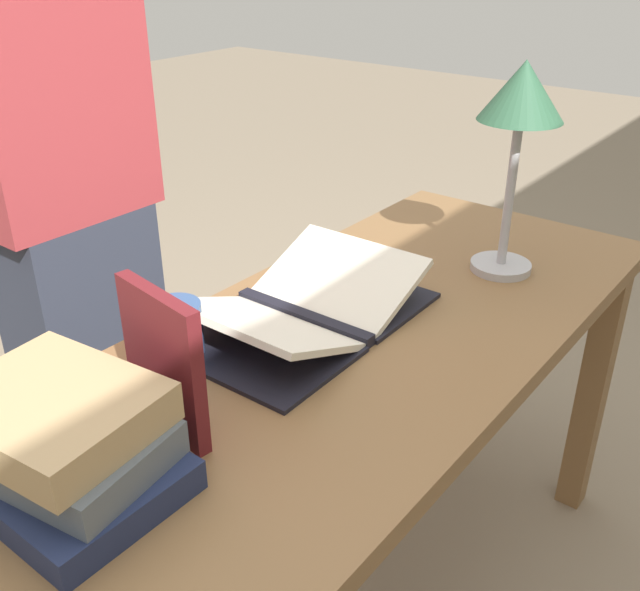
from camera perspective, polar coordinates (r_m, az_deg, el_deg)
reading_desk at (r=1.21m, az=0.32°, el=-8.80°), size 1.59×0.58×0.72m
open_book at (r=1.23m, az=-1.35°, el=-1.08°), size 0.46×0.30×0.09m
book_stack_tall at (r=0.92m, az=-20.10°, el=-11.00°), size 0.22×0.28×0.14m
book_standing_upright at (r=0.96m, az=-12.42°, el=-5.26°), size 0.04×0.17×0.21m
reading_lamp at (r=1.38m, az=15.76°, el=14.16°), size 0.16×0.16×0.41m
coffee_mug at (r=1.15m, az=-11.31°, el=-2.73°), size 0.11×0.08×0.09m
person_reader at (r=1.59m, az=-19.68°, el=7.26°), size 0.36×0.22×1.67m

